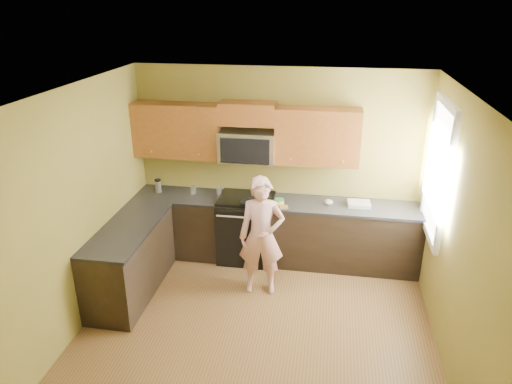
% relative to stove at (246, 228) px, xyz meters
% --- Properties ---
extents(floor, '(4.00, 4.00, 0.00)m').
position_rel_stove_xyz_m(floor, '(0.40, -1.68, -0.47)').
color(floor, brown).
rests_on(floor, ground).
extents(ceiling, '(4.00, 4.00, 0.00)m').
position_rel_stove_xyz_m(ceiling, '(0.40, -1.68, 2.23)').
color(ceiling, white).
rests_on(ceiling, ground).
extents(wall_back, '(4.00, 0.00, 4.00)m').
position_rel_stove_xyz_m(wall_back, '(0.40, 0.32, 0.88)').
color(wall_back, olive).
rests_on(wall_back, ground).
extents(wall_front, '(4.00, 0.00, 4.00)m').
position_rel_stove_xyz_m(wall_front, '(0.40, -3.67, 0.88)').
color(wall_front, olive).
rests_on(wall_front, ground).
extents(wall_left, '(0.00, 4.00, 4.00)m').
position_rel_stove_xyz_m(wall_left, '(-1.60, -1.68, 0.88)').
color(wall_left, olive).
rests_on(wall_left, ground).
extents(wall_right, '(0.00, 4.00, 4.00)m').
position_rel_stove_xyz_m(wall_right, '(2.40, -1.68, 0.88)').
color(wall_right, olive).
rests_on(wall_right, ground).
extents(cabinet_back_run, '(4.00, 0.60, 0.88)m').
position_rel_stove_xyz_m(cabinet_back_run, '(0.40, 0.02, -0.03)').
color(cabinet_back_run, black).
rests_on(cabinet_back_run, floor).
extents(cabinet_left_run, '(0.60, 1.60, 0.88)m').
position_rel_stove_xyz_m(cabinet_left_run, '(-1.30, -1.08, -0.03)').
color(cabinet_left_run, black).
rests_on(cabinet_left_run, floor).
extents(countertop_back, '(4.00, 0.62, 0.04)m').
position_rel_stove_xyz_m(countertop_back, '(0.40, 0.01, 0.43)').
color(countertop_back, black).
rests_on(countertop_back, cabinet_back_run).
extents(countertop_left, '(0.62, 1.60, 0.04)m').
position_rel_stove_xyz_m(countertop_left, '(-1.29, -1.08, 0.43)').
color(countertop_left, black).
rests_on(countertop_left, cabinet_left_run).
extents(stove, '(0.76, 0.65, 0.95)m').
position_rel_stove_xyz_m(stove, '(0.00, 0.00, 0.00)').
color(stove, black).
rests_on(stove, floor).
extents(microwave, '(0.76, 0.40, 0.42)m').
position_rel_stove_xyz_m(microwave, '(0.00, 0.12, 0.97)').
color(microwave, silver).
rests_on(microwave, wall_back).
extents(upper_cab_left, '(1.22, 0.33, 0.75)m').
position_rel_stove_xyz_m(upper_cab_left, '(-0.99, 0.16, 0.97)').
color(upper_cab_left, brown).
rests_on(upper_cab_left, wall_back).
extents(upper_cab_right, '(1.12, 0.33, 0.75)m').
position_rel_stove_xyz_m(upper_cab_right, '(0.94, 0.16, 0.97)').
color(upper_cab_right, brown).
rests_on(upper_cab_right, wall_back).
extents(upper_cab_over_mw, '(0.76, 0.33, 0.30)m').
position_rel_stove_xyz_m(upper_cab_over_mw, '(0.00, 0.16, 1.62)').
color(upper_cab_over_mw, brown).
rests_on(upper_cab_over_mw, wall_back).
extents(window, '(0.06, 1.06, 1.66)m').
position_rel_stove_xyz_m(window, '(2.38, -0.48, 1.17)').
color(window, white).
rests_on(window, wall_right).
extents(woman, '(0.61, 0.43, 1.55)m').
position_rel_stove_xyz_m(woman, '(0.34, -0.78, 0.30)').
color(woman, '#E77375').
rests_on(woman, floor).
extents(frying_pan, '(0.30, 0.47, 0.06)m').
position_rel_stove_xyz_m(frying_pan, '(0.10, -0.26, 0.47)').
color(frying_pan, black).
rests_on(frying_pan, stove).
extents(butter_tub, '(0.15, 0.15, 0.09)m').
position_rel_stove_xyz_m(butter_tub, '(0.47, -0.08, 0.45)').
color(butter_tub, '#F4EB40').
rests_on(butter_tub, countertop_back).
extents(toast_slice, '(0.13, 0.13, 0.01)m').
position_rel_stove_xyz_m(toast_slice, '(0.55, -0.19, 0.45)').
color(toast_slice, '#B27F47').
rests_on(toast_slice, countertop_back).
extents(napkin_a, '(0.11, 0.12, 0.06)m').
position_rel_stove_xyz_m(napkin_a, '(0.40, -0.15, 0.48)').
color(napkin_a, silver).
rests_on(napkin_a, countertop_back).
extents(napkin_b, '(0.16, 0.16, 0.07)m').
position_rel_stove_xyz_m(napkin_b, '(1.14, 0.02, 0.48)').
color(napkin_b, silver).
rests_on(napkin_b, countertop_back).
extents(dish_towel, '(0.31, 0.26, 0.05)m').
position_rel_stove_xyz_m(dish_towel, '(1.55, 0.04, 0.47)').
color(dish_towel, white).
rests_on(dish_towel, countertop_back).
extents(travel_mug, '(0.10, 0.10, 0.19)m').
position_rel_stove_xyz_m(travel_mug, '(-1.30, 0.06, 0.45)').
color(travel_mug, silver).
rests_on(travel_mug, countertop_back).
extents(glass_a, '(0.08, 0.08, 0.12)m').
position_rel_stove_xyz_m(glass_a, '(-0.78, 0.09, 0.51)').
color(glass_a, silver).
rests_on(glass_a, countertop_back).
extents(glass_c, '(0.09, 0.09, 0.12)m').
position_rel_stove_xyz_m(glass_c, '(-0.42, 0.12, 0.51)').
color(glass_c, silver).
rests_on(glass_c, countertop_back).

